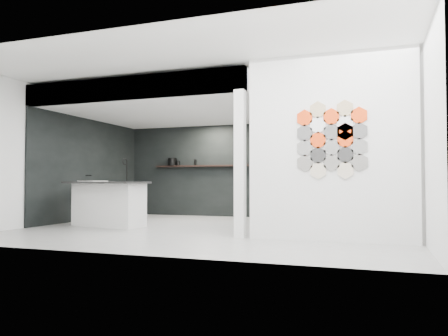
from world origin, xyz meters
TOP-DOWN VIEW (x-y plane):
  - floor at (0.00, 0.00)m, footprint 7.00×6.00m
  - partition_panel at (2.23, -1.00)m, footprint 2.45×0.15m
  - bay_clad_back at (-1.30, 2.97)m, footprint 4.40×0.04m
  - bay_clad_left at (-3.47, 1.00)m, footprint 0.04×4.00m
  - bulkhead at (-1.30, 1.00)m, footprint 4.40×4.00m
  - corner_column at (0.82, -1.00)m, footprint 0.16×0.16m
  - fascia_beam at (-1.30, -0.92)m, footprint 4.40×0.16m
  - wall_basin at (-3.24, 0.80)m, footprint 0.40×0.60m
  - display_shelf at (-1.20, 2.87)m, footprint 3.00×0.15m
  - kitchen_island at (-2.16, -0.19)m, footprint 1.78×1.01m
  - stockpot at (-2.24, 2.87)m, footprint 0.29×0.29m
  - kettle at (-0.34, 2.87)m, footprint 0.23×0.23m
  - glass_bowl at (0.15, 2.87)m, footprint 0.15×0.15m
  - glass_vase at (0.15, 2.87)m, footprint 0.14×0.14m
  - bottle_dark at (-1.58, 2.87)m, footprint 0.07×0.07m
  - utensil_cup at (-2.08, 2.87)m, footprint 0.09×0.09m
  - hex_tile_cluster at (2.26, -1.09)m, footprint 1.04×0.02m

SIDE VIEW (x-z plane):
  - floor at x=0.00m, z-range -0.01..0.00m
  - kitchen_island at x=-2.16m, z-range -0.22..1.14m
  - wall_basin at x=-3.24m, z-range 0.79..0.91m
  - bay_clad_back at x=-1.30m, z-range 0.00..2.35m
  - bay_clad_left at x=-3.47m, z-range 0.00..2.35m
  - corner_column at x=0.82m, z-range 0.00..2.35m
  - display_shelf at x=-1.20m, z-range 1.28..1.32m
  - glass_bowl at x=0.15m, z-range 1.32..1.41m
  - utensil_cup at x=-2.08m, z-range 1.32..1.43m
  - glass_vase at x=0.15m, z-range 1.32..1.47m
  - bottle_dark at x=-1.58m, z-range 1.32..1.47m
  - partition_panel at x=2.23m, z-range 0.00..2.80m
  - kettle at x=-0.34m, z-range 1.32..1.48m
  - stockpot at x=-2.24m, z-range 1.32..1.51m
  - hex_tile_cluster at x=2.26m, z-range 0.92..2.09m
  - bulkhead at x=-1.30m, z-range 2.35..2.75m
  - fascia_beam at x=-1.30m, z-range 2.35..2.75m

